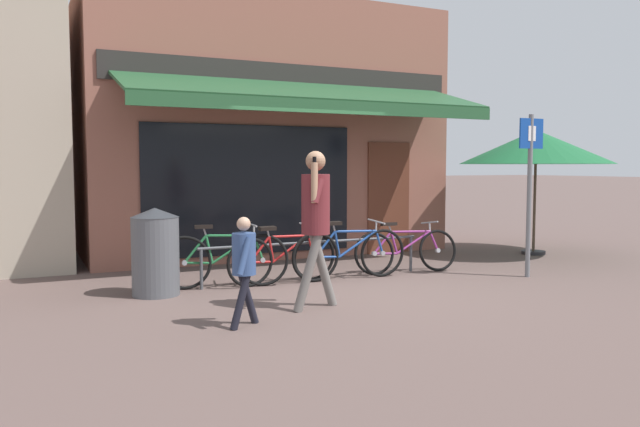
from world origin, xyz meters
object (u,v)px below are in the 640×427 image
(bicycle_purple, at_px, (406,250))
(cafe_parasol, at_px, (536,147))
(parking_sign, at_px, (530,178))
(pedestrian_child, at_px, (244,260))
(bicycle_red, at_px, (283,258))
(pedestrian_adult, at_px, (316,211))
(bicycle_blue, at_px, (349,253))
(litter_bin, at_px, (155,252))
(bicycle_green, at_px, (224,259))

(bicycle_purple, xyz_separation_m, cafe_parasol, (3.32, 0.70, 1.65))
(parking_sign, bearing_deg, pedestrian_child, -169.10)
(pedestrian_child, distance_m, cafe_parasol, 7.28)
(bicycle_purple, xyz_separation_m, pedestrian_child, (-3.31, -2.01, 0.34))
(bicycle_red, distance_m, bicycle_purple, 2.07)
(parking_sign, xyz_separation_m, cafe_parasol, (1.88, 1.80, 0.53))
(pedestrian_adult, distance_m, pedestrian_child, 1.18)
(bicycle_red, height_order, pedestrian_adult, pedestrian_adult)
(bicycle_blue, relative_size, parking_sign, 0.75)
(bicycle_blue, xyz_separation_m, pedestrian_child, (-2.24, -1.88, 0.30))
(parking_sign, distance_m, cafe_parasol, 2.66)
(pedestrian_adult, distance_m, cafe_parasol, 6.13)
(parking_sign, bearing_deg, cafe_parasol, 43.66)
(parking_sign, bearing_deg, litter_bin, 168.54)
(bicycle_green, bearing_deg, litter_bin, -162.44)
(bicycle_green, distance_m, parking_sign, 4.62)
(pedestrian_adult, bearing_deg, parking_sign, -167.64)
(bicycle_green, distance_m, pedestrian_adult, 1.92)
(bicycle_purple, xyz_separation_m, parking_sign, (1.44, -1.09, 1.12))
(bicycle_purple, bearing_deg, bicycle_blue, -166.47)
(parking_sign, relative_size, cafe_parasol, 0.86)
(bicycle_purple, relative_size, litter_bin, 1.56)
(bicycle_blue, xyz_separation_m, pedestrian_adult, (-1.23, -1.46, 0.75))
(pedestrian_adult, height_order, parking_sign, parking_sign)
(bicycle_red, height_order, cafe_parasol, cafe_parasol)
(pedestrian_adult, bearing_deg, cafe_parasol, -153.01)
(pedestrian_child, xyz_separation_m, cafe_parasol, (6.63, 2.71, 1.31))
(bicycle_blue, distance_m, litter_bin, 2.77)
(bicycle_red, distance_m, cafe_parasol, 5.68)
(bicycle_green, height_order, parking_sign, parking_sign)
(pedestrian_adult, xyz_separation_m, litter_bin, (-1.53, 1.56, -0.58))
(bicycle_blue, height_order, pedestrian_child, pedestrian_child)
(bicycle_green, xyz_separation_m, bicycle_purple, (2.90, -0.07, -0.03))
(pedestrian_child, distance_m, litter_bin, 2.05)
(pedestrian_adult, bearing_deg, bicycle_red, -93.52)
(bicycle_red, relative_size, pedestrian_child, 1.48)
(pedestrian_adult, bearing_deg, bicycle_purple, -140.53)
(bicycle_green, xyz_separation_m, pedestrian_child, (-0.41, -2.07, 0.30))
(bicycle_green, xyz_separation_m, bicycle_blue, (1.83, -0.20, -0.00))
(bicycle_red, relative_size, litter_bin, 1.51)
(bicycle_green, height_order, bicycle_blue, bicycle_green)
(bicycle_blue, distance_m, pedestrian_child, 2.94)
(litter_bin, xyz_separation_m, parking_sign, (5.27, -1.07, 0.91))
(bicycle_red, xyz_separation_m, pedestrian_adult, (-0.23, -1.57, 0.77))
(pedestrian_child, height_order, cafe_parasol, cafe_parasol)
(bicycle_green, xyz_separation_m, parking_sign, (4.34, -1.16, 1.09))
(pedestrian_adult, height_order, pedestrian_child, pedestrian_adult)
(cafe_parasol, bearing_deg, parking_sign, -136.34)
(bicycle_green, xyz_separation_m, litter_bin, (-0.93, -0.09, 0.18))
(bicycle_red, distance_m, bicycle_blue, 1.01)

